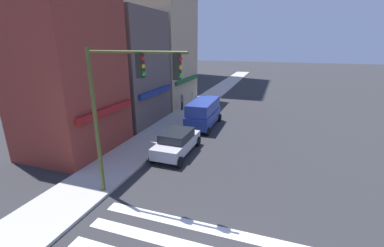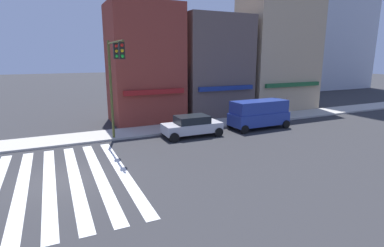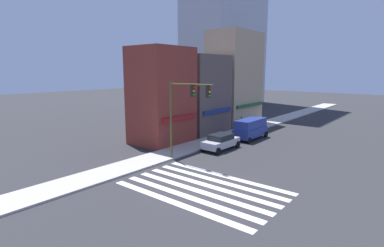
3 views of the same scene
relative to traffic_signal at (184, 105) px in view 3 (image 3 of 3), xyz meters
name	(u,v)px [view 3 (image 3 of 3)]	position (x,y,z in m)	size (l,w,h in m)	color
ground_plane	(203,188)	(-3.74, -4.84, -4.98)	(200.00, 200.00, 0.00)	#2D2D30
sidewalk_left	(131,165)	(-3.74, 2.66, -4.91)	(120.00, 3.00, 0.15)	#B2ADA3
crosswalk_stripes	(203,188)	(-3.74, -4.84, -4.98)	(6.33, 10.80, 0.01)	silver
storefront_row	(210,87)	(12.93, 6.66, 0.80)	(22.40, 5.30, 13.37)	maroon
traffic_signal	(184,105)	(0.00, 0.00, 0.00)	(0.32, 4.56, 6.95)	#474C1E
sedan_silver	(221,141)	(5.48, -0.14, -4.14)	(4.43, 2.02, 1.59)	#B7B7BC
van_blue	(250,128)	(11.65, -0.14, -3.70)	(5.03, 2.22, 2.34)	navy
pedestrian_white_shirt	(251,121)	(17.27, 2.73, -3.91)	(0.32, 0.32, 1.77)	#23232D
pedestrian_grey_coat	(242,122)	(16.07, 3.55, -3.91)	(0.32, 0.32, 1.77)	#23232D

